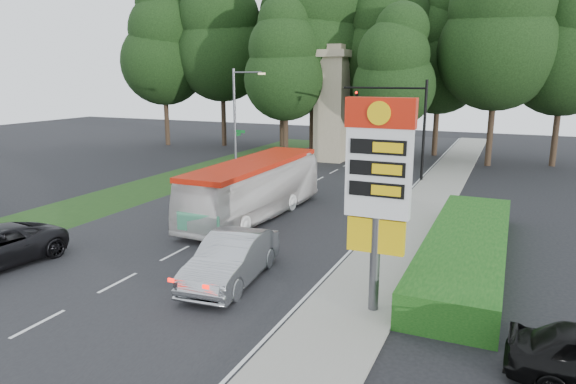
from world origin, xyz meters
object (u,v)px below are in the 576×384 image
at_px(streetlight_signs, 237,115).
at_px(sedan_silver, 232,259).
at_px(transit_bus, 254,189).
at_px(gas_station_pylon, 378,177).
at_px(monument, 332,103).
at_px(traffic_signal_mast, 406,116).

distance_m(streetlight_signs, sedan_silver, 22.66).
bearing_deg(transit_bus, gas_station_pylon, -41.24).
bearing_deg(streetlight_signs, monument, 58.03).
bearing_deg(gas_station_pylon, sedan_silver, 176.03).
distance_m(streetlight_signs, transit_bus, 13.93).
xyz_separation_m(streetlight_signs, monument, (4.99, 7.99, 0.67)).
distance_m(traffic_signal_mast, streetlight_signs, 12.83).
relative_size(traffic_signal_mast, monument, 0.72).
height_order(streetlight_signs, sedan_silver, streetlight_signs).
relative_size(gas_station_pylon, streetlight_signs, 0.86).
bearing_deg(sedan_silver, monument, 95.72).
height_order(gas_station_pylon, sedan_silver, gas_station_pylon).
xyz_separation_m(streetlight_signs, sedan_silver, (10.74, -19.64, -3.54)).
xyz_separation_m(monument, transit_bus, (2.43, -19.42, -3.57)).
bearing_deg(monument, traffic_signal_mast, -38.00).
height_order(gas_station_pylon, streetlight_signs, streetlight_signs).
bearing_deg(sedan_silver, traffic_signal_mast, 78.87).
bearing_deg(gas_station_pylon, streetlight_signs, 128.96).
bearing_deg(transit_bus, monument, 100.27).
relative_size(traffic_signal_mast, sedan_silver, 1.33).
bearing_deg(monument, transit_bus, -82.88).
bearing_deg(streetlight_signs, transit_bus, -57.03).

